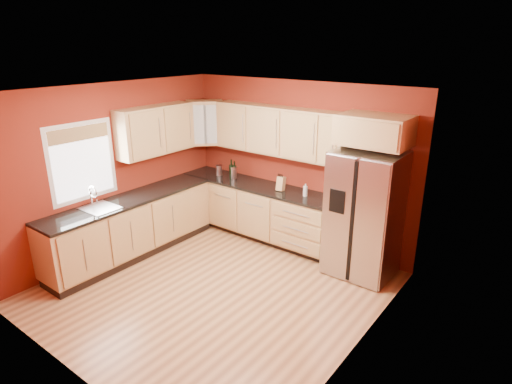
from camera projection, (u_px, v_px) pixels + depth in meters
floor at (215, 289)px, 5.76m from camera, size 4.00×4.00×0.00m
ceiling at (207, 92)px, 4.89m from camera, size 4.00×4.00×0.00m
wall_back at (297, 164)px, 6.82m from camera, size 4.00×0.04×2.60m
wall_front at (59, 260)px, 3.82m from camera, size 4.00×0.04×2.60m
wall_left at (114, 171)px, 6.46m from camera, size 0.04×4.00×2.60m
wall_right at (362, 241)px, 4.18m from camera, size 0.04×4.00×2.60m
base_cabinets_back at (258, 211)px, 7.20m from camera, size 2.90×0.60×0.88m
base_cabinets_left at (132, 228)px, 6.58m from camera, size 0.60×2.80×0.88m
countertop_back at (258, 186)px, 7.04m from camera, size 2.90×0.62×0.04m
countertop_left at (129, 200)px, 6.42m from camera, size 0.62×2.80×0.04m
upper_cabinets_back at (279, 131)px, 6.67m from camera, size 2.30×0.33×0.75m
upper_cabinets_left at (156, 130)px, 6.74m from camera, size 0.33×1.35×0.75m
corner_upper_cabinet at (205, 123)px, 7.35m from camera, size 0.67×0.67×0.75m
over_fridge_cabinet at (374, 130)px, 5.58m from camera, size 0.92×0.60×0.40m
refrigerator at (364, 214)px, 5.91m from camera, size 0.90×0.75×1.78m
window at (82, 162)px, 5.99m from camera, size 0.03×0.90×1.00m
sink_faucet at (99, 198)px, 5.99m from camera, size 0.50×0.42×0.30m
canister_left at (233, 173)px, 7.32m from camera, size 0.14×0.14×0.21m
canister_right at (219, 170)px, 7.50m from camera, size 0.13×0.13×0.18m
wine_bottle_a at (231, 169)px, 7.28m from camera, size 0.08×0.08×0.34m
wine_bottle_b at (234, 170)px, 7.33m from camera, size 0.07×0.07×0.30m
knife_block at (281, 184)px, 6.72m from camera, size 0.12×0.11×0.22m
soap_dispenser at (305, 190)px, 6.48m from camera, size 0.07×0.07×0.20m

